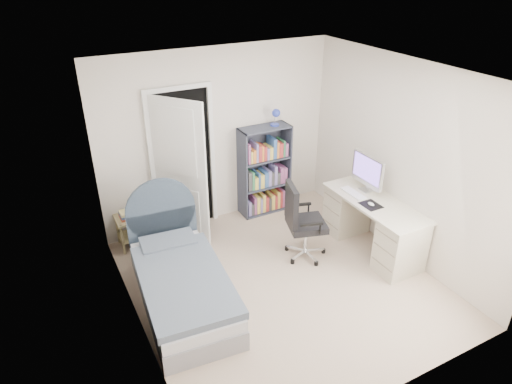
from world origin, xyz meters
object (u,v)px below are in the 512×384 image
bookcase (265,174)px  desk (372,223)px  nightstand (129,224)px  floor_lamp (181,205)px  bed (181,281)px  office_chair (300,218)px

bookcase → desk: (0.75, -1.57, -0.21)m
nightstand → floor_lamp: size_ratio=0.42×
bed → bookcase: size_ratio=1.22×
desk → floor_lamp: bearing=146.2°
nightstand → bookcase: bearing=0.4°
office_chair → nightstand: bearing=146.2°
floor_lamp → bookcase: 1.38m
floor_lamp → bookcase: bookcase is taller
office_chair → floor_lamp: bearing=136.6°
office_chair → bed: bearing=-176.5°
bed → desk: bearing=-4.4°
bookcase → office_chair: size_ratio=1.54×
floor_lamp → desk: size_ratio=0.86×
bed → desk: (2.58, -0.20, 0.14)m
floor_lamp → bookcase: bearing=6.3°
nightstand → bed: bearing=-80.2°
bookcase → desk: 1.75m
bed → bookcase: bookcase is taller
floor_lamp → desk: floor_lamp is taller
bookcase → office_chair: 1.29m
bookcase → desk: bearing=-64.5°
nightstand → desk: size_ratio=0.36×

